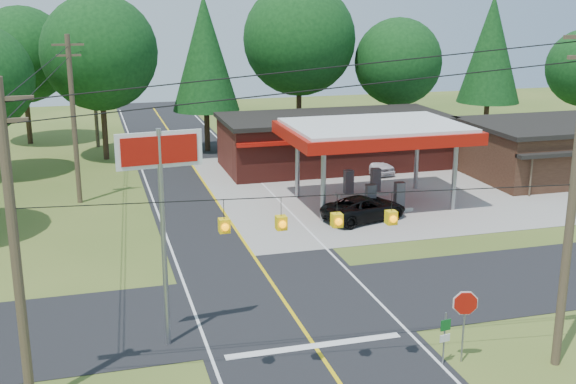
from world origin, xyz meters
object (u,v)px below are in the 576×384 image
object	(u,v)px
gas_canopy	(375,134)
big_stop_sign	(161,184)
sedan_car	(373,163)
octagonal_stop_sign	(465,309)
suv_car	(364,208)

from	to	relation	value
gas_canopy	big_stop_sign	bearing A→B (deg)	-133.00
sedan_car	big_stop_sign	size ratio (longest dim) A/B	0.51
sedan_car	octagonal_stop_sign	distance (m)	27.38
suv_car	octagonal_stop_sign	size ratio (longest dim) A/B	1.87
gas_canopy	sedan_car	world-z (taller)	gas_canopy
gas_canopy	suv_car	world-z (taller)	gas_canopy
gas_canopy	octagonal_stop_sign	distance (m)	19.68
suv_car	big_stop_sign	world-z (taller)	big_stop_sign
suv_car	sedan_car	distance (m)	11.32
sedan_car	big_stop_sign	xyz separation A→B (m)	(-17.00, -22.29, 5.27)
sedan_car	big_stop_sign	distance (m)	28.53
sedan_car	suv_car	bearing A→B (deg)	-121.88
sedan_car	octagonal_stop_sign	size ratio (longest dim) A/B	1.52
gas_canopy	octagonal_stop_sign	size ratio (longest dim) A/B	4.06
suv_car	sedan_car	size ratio (longest dim) A/B	1.23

